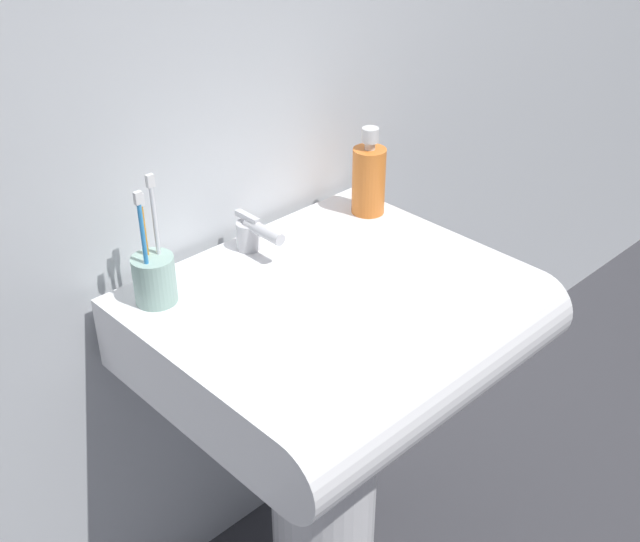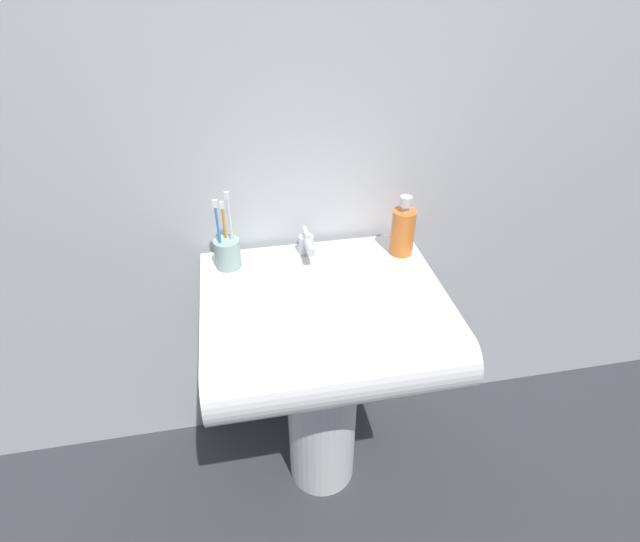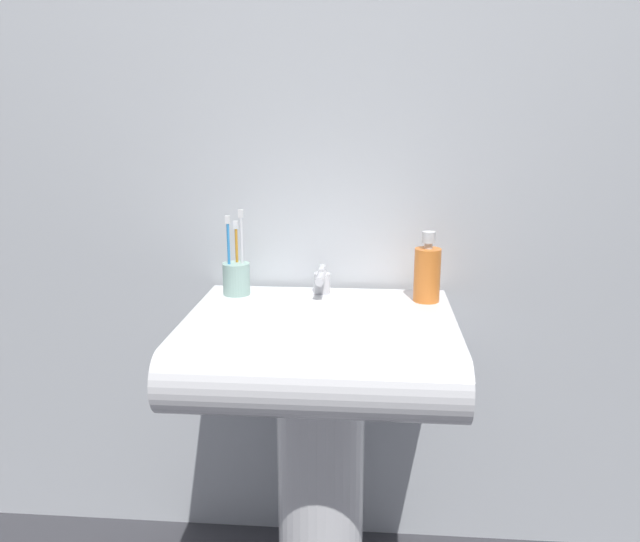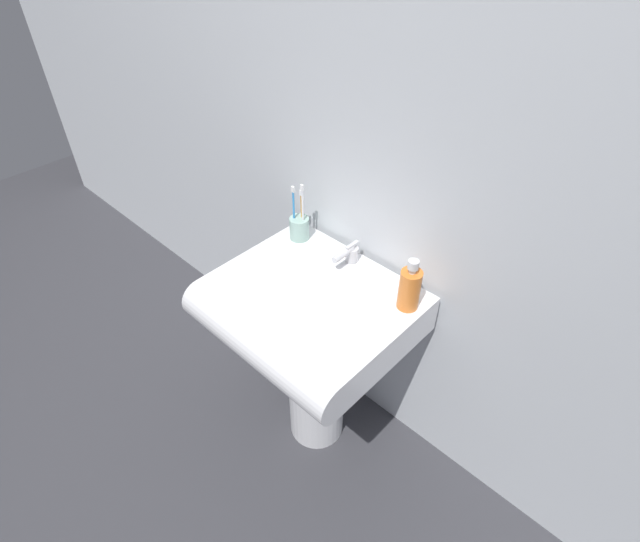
# 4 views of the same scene
# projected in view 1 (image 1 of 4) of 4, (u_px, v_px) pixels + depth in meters

# --- Properties ---
(sink_pedestal) EXTENTS (0.21, 0.21, 0.62)m
(sink_pedestal) POSITION_uv_depth(u_px,v_px,m) (323.00, 476.00, 1.57)
(sink_pedestal) COLOR white
(sink_pedestal) RESTS_ON ground
(sink_basin) EXTENTS (0.61, 0.53, 0.13)m
(sink_basin) POSITION_uv_depth(u_px,v_px,m) (345.00, 330.00, 1.34)
(sink_basin) COLOR white
(sink_basin) RESTS_ON sink_pedestal
(faucet) EXTENTS (0.04, 0.12, 0.07)m
(faucet) POSITION_uv_depth(u_px,v_px,m) (253.00, 234.00, 1.42)
(faucet) COLOR silver
(faucet) RESTS_ON sink_basin
(toothbrush_cup) EXTENTS (0.07, 0.07, 0.22)m
(toothbrush_cup) POSITION_uv_depth(u_px,v_px,m) (154.00, 276.00, 1.28)
(toothbrush_cup) COLOR #99BFB2
(toothbrush_cup) RESTS_ON sink_basin
(soap_bottle) EXTENTS (0.06, 0.06, 0.17)m
(soap_bottle) POSITION_uv_depth(u_px,v_px,m) (369.00, 179.00, 1.54)
(soap_bottle) COLOR orange
(soap_bottle) RESTS_ON sink_basin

